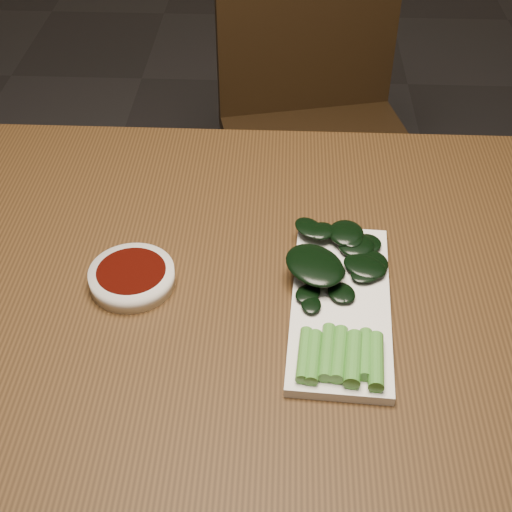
% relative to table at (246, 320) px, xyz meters
% --- Properties ---
extents(table, '(1.40, 0.80, 0.75)m').
position_rel_table_xyz_m(table, '(0.00, 0.00, 0.00)').
color(table, '#3F2812').
rests_on(table, ground).
extents(chair_far, '(0.56, 0.56, 0.89)m').
position_rel_table_xyz_m(chair_far, '(0.13, 0.88, -0.19)').
color(chair_far, black).
rests_on(chair_far, ground).
extents(sauce_bowl, '(0.12, 0.12, 0.03)m').
position_rel_table_xyz_m(sauce_bowl, '(-0.15, -0.01, 0.08)').
color(sauce_bowl, white).
rests_on(sauce_bowl, table).
extents(serving_plate, '(0.15, 0.31, 0.01)m').
position_rel_table_xyz_m(serving_plate, '(0.13, -0.04, 0.08)').
color(serving_plate, white).
rests_on(serving_plate, table).
extents(gai_lan, '(0.17, 0.31, 0.03)m').
position_rel_table_xyz_m(gai_lan, '(0.12, -0.02, 0.10)').
color(gai_lan, '#4B9633').
rests_on(gai_lan, serving_plate).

